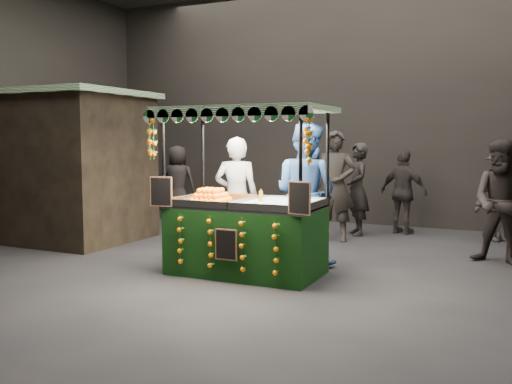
% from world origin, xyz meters
% --- Properties ---
extents(ground, '(12.00, 12.00, 0.00)m').
position_xyz_m(ground, '(0.00, 0.00, 0.00)').
color(ground, black).
rests_on(ground, ground).
extents(market_hall, '(12.10, 10.10, 5.05)m').
position_xyz_m(market_hall, '(0.00, 0.00, 3.38)').
color(market_hall, black).
rests_on(market_hall, ground).
extents(neighbour_stall_left, '(3.00, 2.20, 2.60)m').
position_xyz_m(neighbour_stall_left, '(-4.40, 1.00, 1.31)').
color(neighbour_stall_left, black).
rests_on(neighbour_stall_left, ground).
extents(juice_stall, '(2.25, 1.33, 2.18)m').
position_xyz_m(juice_stall, '(-0.22, -0.04, 0.68)').
color(juice_stall, black).
rests_on(juice_stall, ground).
extents(vendor_grey, '(0.76, 0.61, 1.81)m').
position_xyz_m(vendor_grey, '(-0.82, 0.87, 0.90)').
color(vendor_grey, gray).
rests_on(vendor_grey, ground).
extents(vendor_blue, '(1.14, 0.99, 2.01)m').
position_xyz_m(vendor_blue, '(0.27, 0.88, 1.00)').
color(vendor_blue, navy).
rests_on(vendor_blue, ground).
extents(shopper_0, '(0.76, 0.56, 1.93)m').
position_xyz_m(shopper_0, '(0.12, 2.83, 0.96)').
color(shopper_0, '#2A2522').
rests_on(shopper_0, ground).
extents(shopper_1, '(1.00, 0.86, 1.77)m').
position_xyz_m(shopper_1, '(2.82, 2.03, 0.89)').
color(shopper_1, '#292322').
rests_on(shopper_1, ground).
extents(shopper_2, '(1.00, 0.65, 1.58)m').
position_xyz_m(shopper_2, '(1.07, 4.07, 0.79)').
color(shopper_2, '#2C2624').
rests_on(shopper_2, ground).
extents(shopper_3, '(1.22, 1.13, 1.65)m').
position_xyz_m(shopper_3, '(2.76, 4.00, 0.82)').
color(shopper_3, black).
rests_on(shopper_3, ground).
extents(shopper_4, '(0.90, 0.70, 1.64)m').
position_xyz_m(shopper_4, '(-3.97, 4.12, 0.82)').
color(shopper_4, '#2B2523').
rests_on(shopper_4, ground).
extents(shopper_6, '(0.66, 0.74, 1.71)m').
position_xyz_m(shopper_6, '(0.32, 3.58, 0.85)').
color(shopper_6, black).
rests_on(shopper_6, ground).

